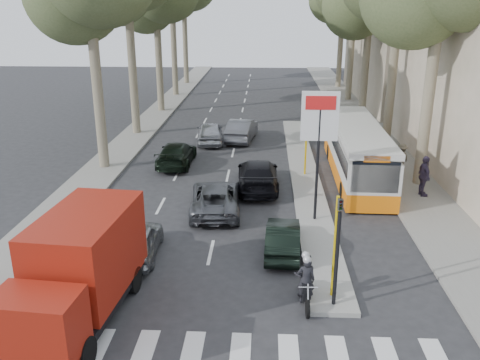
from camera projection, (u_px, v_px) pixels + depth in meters
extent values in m
plane|color=#28282B|center=(231.00, 280.00, 17.17)|extent=(120.00, 120.00, 0.00)
cube|color=gray|center=(360.00, 120.00, 40.32)|extent=(3.20, 70.00, 0.12)
cube|color=gray|center=(160.00, 111.00, 43.92)|extent=(2.40, 64.00, 0.12)
cube|color=gray|center=(305.00, 175.00, 27.36)|extent=(1.50, 26.00, 0.16)
cube|color=#B7A88E|center=(426.00, 13.00, 45.86)|extent=(11.00, 20.00, 16.00)
cylinder|color=yellow|center=(335.00, 250.00, 15.50)|extent=(0.10, 0.10, 3.50)
cylinder|color=yellow|center=(316.00, 184.00, 21.15)|extent=(0.10, 0.10, 3.50)
cylinder|color=yellow|center=(306.00, 145.00, 26.81)|extent=(0.10, 0.10, 3.50)
cylinder|color=black|center=(317.00, 164.00, 20.87)|extent=(0.12, 0.12, 5.20)
cube|color=white|center=(320.00, 116.00, 20.21)|extent=(1.50, 0.10, 2.00)
cube|color=red|center=(321.00, 103.00, 19.97)|extent=(1.20, 0.02, 0.55)
cylinder|color=black|center=(336.00, 262.00, 15.07)|extent=(0.12, 0.12, 3.20)
imported|color=black|center=(340.00, 215.00, 14.58)|extent=(0.16, 0.41, 1.00)
cylinder|color=#6B604C|center=(98.00, 94.00, 27.47)|extent=(0.56, 0.56, 8.40)
cylinder|color=#6B604C|center=(133.00, 70.00, 34.93)|extent=(0.56, 0.56, 8.96)
cylinder|color=#6B604C|center=(159.00, 64.00, 42.60)|extent=(0.56, 0.56, 8.12)
sphere|color=#43532E|center=(145.00, 1.00, 41.59)|extent=(5.20, 5.20, 5.20)
cylinder|color=#6B604C|center=(174.00, 47.00, 49.92)|extent=(0.56, 0.56, 9.52)
cylinder|color=#6B604C|center=(185.00, 45.00, 57.60)|extent=(0.56, 0.56, 8.68)
cylinder|color=#6B604C|center=(428.00, 104.00, 24.79)|extent=(0.56, 0.56, 8.40)
cylinder|color=#6B604C|center=(392.00, 74.00, 32.19)|extent=(0.56, 0.56, 9.24)
cylinder|color=#6B604C|center=(365.00, 69.00, 39.97)|extent=(0.56, 0.56, 7.84)
sphere|color=#43532E|center=(356.00, 6.00, 39.02)|extent=(5.20, 5.20, 5.20)
cylinder|color=#6B604C|center=(351.00, 53.00, 47.33)|extent=(0.56, 0.56, 8.96)
cylinder|color=#6B604C|center=(340.00, 49.00, 54.96)|extent=(0.56, 0.56, 8.40)
imported|color=gray|center=(139.00, 241.00, 18.59)|extent=(1.61, 3.66, 1.22)
imported|color=black|center=(283.00, 238.00, 18.92)|extent=(1.40, 3.60, 1.17)
imported|color=#4E5056|center=(215.00, 198.00, 22.66)|extent=(2.45, 4.75, 1.28)
imported|color=black|center=(258.00, 175.00, 25.48)|extent=(2.15, 5.03, 1.45)
imported|color=#999BA1|center=(210.00, 132.00, 33.81)|extent=(2.16, 4.37, 1.43)
imported|color=#53555B|center=(242.00, 130.00, 34.46)|extent=(2.14, 4.65, 1.48)
imported|color=black|center=(176.00, 154.00, 29.21)|extent=(1.90, 4.58, 1.32)
cube|color=black|center=(81.00, 305.00, 14.83)|extent=(2.65, 5.99, 0.24)
cylinder|color=black|center=(14.00, 346.00, 13.18)|extent=(0.37, 0.90, 0.87)
cylinder|color=black|center=(85.00, 353.00, 12.92)|extent=(0.37, 0.90, 0.87)
cylinder|color=black|center=(77.00, 275.00, 16.63)|extent=(0.37, 0.90, 0.87)
cylinder|color=black|center=(133.00, 279.00, 16.37)|extent=(0.37, 0.90, 0.87)
cube|color=maroon|center=(38.00, 324.00, 12.46)|extent=(2.25, 1.55, 1.65)
cube|color=black|center=(23.00, 333.00, 11.80)|extent=(1.94, 0.25, 0.87)
cube|color=maroon|center=(88.00, 251.00, 15.11)|extent=(2.59, 4.26, 2.43)
cube|color=orange|center=(355.00, 167.00, 27.27)|extent=(2.55, 10.77, 0.84)
cube|color=beige|center=(357.00, 147.00, 26.91)|extent=(2.55, 10.77, 1.40)
cube|color=black|center=(357.00, 142.00, 26.81)|extent=(2.56, 10.34, 0.79)
cube|color=beige|center=(358.00, 128.00, 26.57)|extent=(2.55, 10.77, 0.28)
cube|color=black|center=(375.00, 177.00, 21.84)|extent=(2.05, 0.10, 1.40)
cube|color=orange|center=(377.00, 159.00, 21.57)|extent=(1.12, 0.08, 0.30)
cylinder|color=black|center=(343.00, 191.00, 24.14)|extent=(0.28, 0.90, 0.90)
cylinder|color=black|center=(388.00, 192.00, 24.00)|extent=(0.28, 0.90, 0.90)
cylinder|color=black|center=(330.00, 152.00, 30.40)|extent=(0.28, 0.90, 0.90)
cylinder|color=black|center=(365.00, 153.00, 30.27)|extent=(0.28, 0.90, 0.90)
cylinder|color=black|center=(308.00, 308.00, 15.07)|extent=(0.11, 0.59, 0.59)
cylinder|color=black|center=(303.00, 284.00, 16.37)|extent=(0.11, 0.59, 0.59)
cylinder|color=silver|center=(308.00, 297.00, 15.01)|extent=(0.06, 0.37, 0.74)
cube|color=black|center=(305.00, 292.00, 15.72)|extent=(0.22, 0.69, 0.28)
cube|color=black|center=(306.00, 288.00, 15.47)|extent=(0.29, 0.42, 0.20)
cube|color=black|center=(305.00, 281.00, 15.92)|extent=(0.27, 0.60, 0.11)
cylinder|color=silver|center=(308.00, 287.00, 14.97)|extent=(0.57, 0.05, 0.04)
imported|color=black|center=(306.00, 280.00, 15.59)|extent=(0.57, 0.38, 1.55)
imported|color=black|center=(305.00, 275.00, 15.95)|extent=(0.71, 0.41, 1.45)
sphere|color=#B2B2B7|center=(307.00, 260.00, 15.30)|extent=(0.26, 0.26, 0.26)
sphere|color=#B2B2B7|center=(306.00, 255.00, 15.69)|extent=(0.26, 0.26, 0.26)
imported|color=#3E334C|center=(424.00, 176.00, 24.07)|extent=(0.67, 1.20, 1.97)
imported|color=#6A614F|center=(401.00, 158.00, 27.48)|extent=(1.10, 1.00, 1.61)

